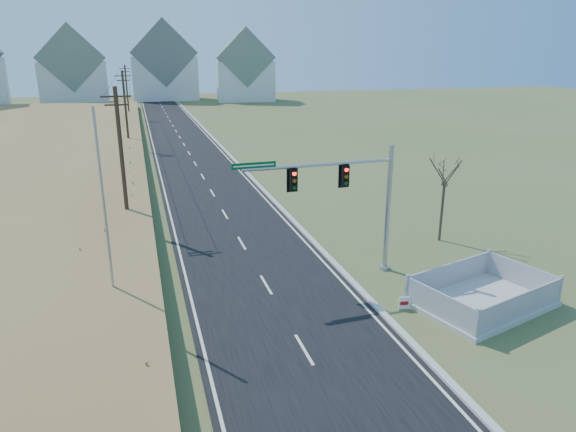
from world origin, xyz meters
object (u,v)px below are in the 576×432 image
at_px(open_sign, 404,303).
at_px(flagpole, 108,237).
at_px(fence_enclosure, 482,299).
at_px(bare_tree, 446,170).
at_px(traffic_signal_mast, 356,197).

xyz_separation_m(open_sign, flagpole, (-12.30, 3.24, 3.26)).
distance_m(fence_enclosure, flagpole, 16.67).
height_order(flagpole, bare_tree, flagpole).
distance_m(open_sign, flagpole, 13.13).
bearing_deg(bare_tree, open_sign, -131.07).
distance_m(fence_enclosure, bare_tree, 9.37).
xyz_separation_m(traffic_signal_mast, open_sign, (0.64, -4.25, -3.81)).
bearing_deg(flagpole, fence_enclosure, -13.57).
height_order(traffic_signal_mast, fence_enclosure, traffic_signal_mast).
xyz_separation_m(traffic_signal_mast, fence_enclosure, (4.22, -4.85, -3.85)).
relative_size(fence_enclosure, open_sign, 11.58).
relative_size(traffic_signal_mast, flagpole, 0.93).
bearing_deg(fence_enclosure, traffic_signal_mast, 114.95).
bearing_deg(traffic_signal_mast, bare_tree, 21.76).
bearing_deg(open_sign, traffic_signal_mast, 106.70).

